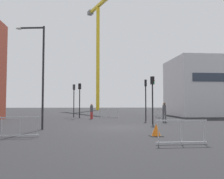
{
  "coord_description": "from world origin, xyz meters",
  "views": [
    {
      "loc": [
        -2.09,
        -18.11,
        1.81
      ],
      "look_at": [
        0.0,
        4.89,
        3.11
      ],
      "focal_mm": 38.82,
      "sensor_mm": 36.0,
      "label": 1
    }
  ],
  "objects_px": {
    "traffic_light_island": "(153,92)",
    "pedestrian_waiting": "(92,110)",
    "traffic_light_median": "(74,95)",
    "traffic_cone_orange": "(156,130)",
    "construction_crane": "(98,41)",
    "traffic_light_verge": "(80,95)",
    "traffic_light_crosswalk": "(146,93)",
    "streetlamp_tall": "(40,67)",
    "pedestrian_walking": "(164,111)"
  },
  "relations": [
    {
      "from": "streetlamp_tall",
      "to": "pedestrian_walking",
      "type": "height_order",
      "value": "streetlamp_tall"
    },
    {
      "from": "pedestrian_walking",
      "to": "traffic_cone_orange",
      "type": "xyz_separation_m",
      "value": [
        -3.43,
        -9.45,
        -0.78
      ]
    },
    {
      "from": "streetlamp_tall",
      "to": "pedestrian_walking",
      "type": "distance_m",
      "value": 12.32
    },
    {
      "from": "traffic_light_crosswalk",
      "to": "pedestrian_waiting",
      "type": "distance_m",
      "value": 6.58
    },
    {
      "from": "traffic_cone_orange",
      "to": "traffic_light_median",
      "type": "bearing_deg",
      "value": 107.25
    },
    {
      "from": "traffic_light_crosswalk",
      "to": "pedestrian_walking",
      "type": "xyz_separation_m",
      "value": [
        1.24,
        -2.37,
        -1.76
      ]
    },
    {
      "from": "traffic_light_median",
      "to": "traffic_light_crosswalk",
      "type": "xyz_separation_m",
      "value": [
        7.89,
        -6.55,
        0.04
      ]
    },
    {
      "from": "pedestrian_walking",
      "to": "traffic_cone_orange",
      "type": "height_order",
      "value": "pedestrian_walking"
    },
    {
      "from": "traffic_light_median",
      "to": "traffic_cone_orange",
      "type": "bearing_deg",
      "value": -72.75
    },
    {
      "from": "traffic_light_median",
      "to": "traffic_light_crosswalk",
      "type": "height_order",
      "value": "traffic_light_crosswalk"
    },
    {
      "from": "traffic_light_crosswalk",
      "to": "pedestrian_waiting",
      "type": "relative_size",
      "value": 2.41
    },
    {
      "from": "traffic_light_median",
      "to": "pedestrian_waiting",
      "type": "distance_m",
      "value": 4.66
    },
    {
      "from": "traffic_light_island",
      "to": "traffic_light_verge",
      "type": "relative_size",
      "value": 0.98
    },
    {
      "from": "construction_crane",
      "to": "pedestrian_walking",
      "type": "xyz_separation_m",
      "value": [
        4.94,
        -39.84,
        -16.98
      ]
    },
    {
      "from": "construction_crane",
      "to": "traffic_light_median",
      "type": "distance_m",
      "value": 34.73
    },
    {
      "from": "traffic_light_median",
      "to": "traffic_light_verge",
      "type": "relative_size",
      "value": 1.0
    },
    {
      "from": "traffic_light_island",
      "to": "traffic_light_verge",
      "type": "bearing_deg",
      "value": 126.78
    },
    {
      "from": "traffic_light_island",
      "to": "traffic_cone_orange",
      "type": "relative_size",
      "value": 6.08
    },
    {
      "from": "traffic_light_island",
      "to": "pedestrian_waiting",
      "type": "distance_m",
      "value": 8.94
    },
    {
      "from": "construction_crane",
      "to": "traffic_cone_orange",
      "type": "bearing_deg",
      "value": -88.24
    },
    {
      "from": "construction_crane",
      "to": "pedestrian_walking",
      "type": "relative_size",
      "value": 15.03
    },
    {
      "from": "construction_crane",
      "to": "traffic_light_verge",
      "type": "height_order",
      "value": "construction_crane"
    },
    {
      "from": "traffic_light_verge",
      "to": "traffic_cone_orange",
      "type": "relative_size",
      "value": 6.18
    },
    {
      "from": "traffic_light_verge",
      "to": "traffic_light_median",
      "type": "bearing_deg",
      "value": 116.08
    },
    {
      "from": "construction_crane",
      "to": "streetlamp_tall",
      "type": "bearing_deg",
      "value": -97.05
    },
    {
      "from": "traffic_light_island",
      "to": "traffic_cone_orange",
      "type": "height_order",
      "value": "traffic_light_island"
    },
    {
      "from": "traffic_light_verge",
      "to": "pedestrian_waiting",
      "type": "distance_m",
      "value": 3.07
    },
    {
      "from": "pedestrian_waiting",
      "to": "traffic_cone_orange",
      "type": "xyz_separation_m",
      "value": [
        3.44,
        -14.7,
        -0.71
      ]
    },
    {
      "from": "traffic_light_island",
      "to": "traffic_cone_orange",
      "type": "bearing_deg",
      "value": -103.44
    },
    {
      "from": "streetlamp_tall",
      "to": "traffic_light_island",
      "type": "height_order",
      "value": "streetlamp_tall"
    },
    {
      "from": "construction_crane",
      "to": "pedestrian_walking",
      "type": "distance_m",
      "value": 43.58
    },
    {
      "from": "streetlamp_tall",
      "to": "traffic_light_median",
      "type": "relative_size",
      "value": 1.7
    },
    {
      "from": "pedestrian_waiting",
      "to": "traffic_cone_orange",
      "type": "bearing_deg",
      "value": -76.83
    },
    {
      "from": "construction_crane",
      "to": "traffic_light_median",
      "type": "height_order",
      "value": "construction_crane"
    },
    {
      "from": "traffic_light_median",
      "to": "pedestrian_walking",
      "type": "distance_m",
      "value": 12.88
    },
    {
      "from": "traffic_light_verge",
      "to": "pedestrian_waiting",
      "type": "height_order",
      "value": "traffic_light_verge"
    },
    {
      "from": "traffic_light_verge",
      "to": "pedestrian_waiting",
      "type": "bearing_deg",
      "value": -54.18
    },
    {
      "from": "construction_crane",
      "to": "pedestrian_waiting",
      "type": "distance_m",
      "value": 38.6
    },
    {
      "from": "traffic_light_verge",
      "to": "pedestrian_walking",
      "type": "distance_m",
      "value": 11.2
    },
    {
      "from": "pedestrian_walking",
      "to": "traffic_cone_orange",
      "type": "distance_m",
      "value": 10.08
    },
    {
      "from": "traffic_light_island",
      "to": "pedestrian_waiting",
      "type": "relative_size",
      "value": 2.35
    },
    {
      "from": "traffic_light_island",
      "to": "traffic_light_median",
      "type": "xyz_separation_m",
      "value": [
        -7.55,
        10.66,
        0.04
      ]
    },
    {
      "from": "traffic_light_island",
      "to": "traffic_light_crosswalk",
      "type": "distance_m",
      "value": 4.13
    },
    {
      "from": "traffic_light_island",
      "to": "pedestrian_waiting",
      "type": "height_order",
      "value": "traffic_light_island"
    },
    {
      "from": "traffic_cone_orange",
      "to": "traffic_light_crosswalk",
      "type": "bearing_deg",
      "value": 79.51
    },
    {
      "from": "traffic_light_island",
      "to": "traffic_cone_orange",
      "type": "distance_m",
      "value": 8.3
    },
    {
      "from": "pedestrian_waiting",
      "to": "traffic_light_crosswalk",
      "type": "bearing_deg",
      "value": -27.12
    },
    {
      "from": "traffic_light_island",
      "to": "streetlamp_tall",
      "type": "bearing_deg",
      "value": -157.18
    },
    {
      "from": "traffic_cone_orange",
      "to": "construction_crane",
      "type": "bearing_deg",
      "value": 91.76
    },
    {
      "from": "pedestrian_waiting",
      "to": "streetlamp_tall",
      "type": "bearing_deg",
      "value": -108.88
    }
  ]
}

